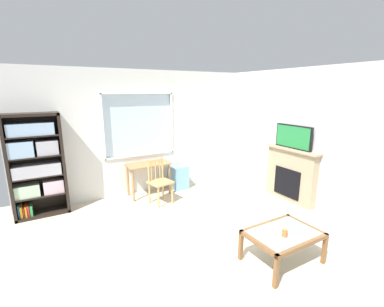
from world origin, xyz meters
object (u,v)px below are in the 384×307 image
object	(u,v)px
wooden_chair	(159,181)
tv	(293,137)
desk_under_window	(148,169)
bookshelf	(36,163)
plastic_drawer_unit	(179,177)
sippy_cup	(285,233)
fireplace	(291,174)
coffee_table	(283,236)

from	to	relation	value
wooden_chair	tv	distance (m)	2.84
desk_under_window	tv	xyz separation A→B (m)	(2.43, -1.74, 0.75)
bookshelf	tv	bearing A→B (deg)	-22.30
plastic_drawer_unit	tv	size ratio (longest dim) A/B	0.65
plastic_drawer_unit	sippy_cup	world-z (taller)	plastic_drawer_unit
desk_under_window	bookshelf	bearing A→B (deg)	177.05
desk_under_window	fireplace	bearing A→B (deg)	-35.43
desk_under_window	wooden_chair	bearing A→B (deg)	-86.36
desk_under_window	coffee_table	world-z (taller)	desk_under_window
plastic_drawer_unit	sippy_cup	xyz separation A→B (m)	(-0.14, -3.25, 0.21)
fireplace	coffee_table	size ratio (longest dim) A/B	1.29
bookshelf	coffee_table	distance (m)	4.30
bookshelf	coffee_table	size ratio (longest dim) A/B	1.97
tv	coffee_table	distance (m)	2.44
sippy_cup	coffee_table	bearing A→B (deg)	47.09
desk_under_window	sippy_cup	world-z (taller)	desk_under_window
desk_under_window	sippy_cup	distance (m)	3.26
fireplace	coffee_table	world-z (taller)	fireplace
desk_under_window	plastic_drawer_unit	bearing A→B (deg)	3.77
tv	fireplace	bearing A→B (deg)	0.00
tv	wooden_chair	bearing A→B (deg)	152.89
plastic_drawer_unit	tv	world-z (taller)	tv
desk_under_window	wooden_chair	xyz separation A→B (m)	(0.03, -0.51, -0.14)
plastic_drawer_unit	coffee_table	distance (m)	3.18
bookshelf	wooden_chair	distance (m)	2.26
desk_under_window	sippy_cup	bearing A→B (deg)	-79.13
bookshelf	fireplace	bearing A→B (deg)	-22.22
wooden_chair	tv	size ratio (longest dim) A/B	1.07
desk_under_window	plastic_drawer_unit	size ratio (longest dim) A/B	1.70
coffee_table	fireplace	bearing A→B (deg)	38.02
coffee_table	desk_under_window	bearing A→B (deg)	102.30
wooden_chair	fireplace	world-z (taller)	fireplace
plastic_drawer_unit	sippy_cup	bearing A→B (deg)	-92.54
desk_under_window	fireplace	size ratio (longest dim) A/B	0.75
sippy_cup	tv	bearing A→B (deg)	38.68
coffee_table	sippy_cup	size ratio (longest dim) A/B	10.62
bookshelf	sippy_cup	size ratio (longest dim) A/B	20.90
fireplace	sippy_cup	distance (m)	2.34
bookshelf	coffee_table	xyz separation A→B (m)	(2.76, -3.23, -0.62)
fireplace	tv	size ratio (longest dim) A/B	1.47
bookshelf	desk_under_window	bearing A→B (deg)	-2.95
fireplace	coffee_table	distance (m)	2.25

